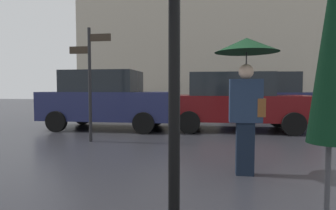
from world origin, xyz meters
TOP-DOWN VIEW (x-y plane):
  - folded_patio_umbrella_near at (1.22, -0.41)m, footprint 0.36×0.36m
  - pedestrian_with_umbrella at (0.97, 2.04)m, footprint 0.98×0.98m
  - parked_car_left at (-2.95, 6.59)m, footprint 4.27×2.05m
  - parked_car_right at (1.25, 6.86)m, footprint 4.59×2.01m
  - parked_car_distant at (3.02, 10.14)m, footprint 4.33×2.04m
  - street_signpost at (-2.57, 4.31)m, footprint 1.08×0.08m

SIDE VIEW (x-z plane):
  - parked_car_right at x=1.25m, z-range 0.03..1.88m
  - parked_car_left at x=-2.95m, z-range 0.02..1.95m
  - parked_car_distant at x=3.02m, z-range -0.01..2.02m
  - folded_patio_umbrella_near at x=1.22m, z-range 0.39..2.68m
  - pedestrian_with_umbrella at x=0.97m, z-range 0.55..2.68m
  - street_signpost at x=-2.57m, z-range 0.31..3.18m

